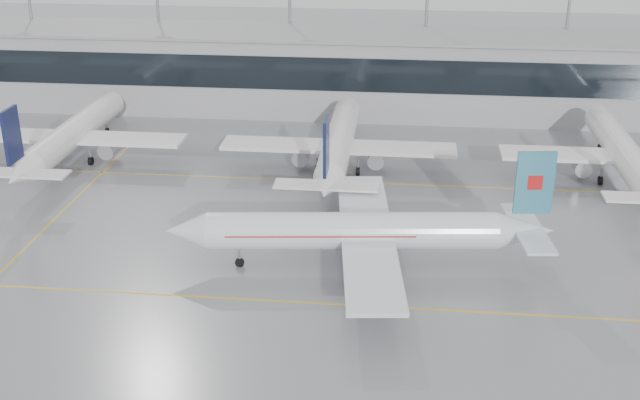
# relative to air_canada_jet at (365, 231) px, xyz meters

# --- Properties ---
(ground) EXTENTS (320.00, 320.00, 0.00)m
(ground) POSITION_rel_air_canada_jet_xyz_m (-4.81, -7.57, -3.78)
(ground) COLOR gray
(ground) RESTS_ON ground
(taxi_line_main) EXTENTS (120.00, 0.25, 0.01)m
(taxi_line_main) POSITION_rel_air_canada_jet_xyz_m (-4.81, -7.57, -3.78)
(taxi_line_main) COLOR yellow
(taxi_line_main) RESTS_ON ground
(taxi_line_north) EXTENTS (120.00, 0.25, 0.01)m
(taxi_line_north) POSITION_rel_air_canada_jet_xyz_m (-4.81, 22.43, -3.78)
(taxi_line_north) COLOR yellow
(taxi_line_north) RESTS_ON ground
(taxi_line_cross) EXTENTS (0.25, 60.00, 0.01)m
(taxi_line_cross) POSITION_rel_air_canada_jet_xyz_m (-34.81, 7.43, -3.78)
(taxi_line_cross) COLOR yellow
(taxi_line_cross) RESTS_ON ground
(terminal) EXTENTS (180.00, 15.00, 12.00)m
(terminal) POSITION_rel_air_canada_jet_xyz_m (-4.81, 54.43, 2.22)
(terminal) COLOR #969699
(terminal) RESTS_ON ground
(terminal_glass) EXTENTS (180.00, 0.20, 5.00)m
(terminal_glass) POSITION_rel_air_canada_jet_xyz_m (-4.81, 46.88, 3.72)
(terminal_glass) COLOR black
(terminal_glass) RESTS_ON ground
(terminal_roof) EXTENTS (182.00, 16.00, 0.40)m
(terminal_roof) POSITION_rel_air_canada_jet_xyz_m (-4.81, 54.43, 8.42)
(terminal_roof) COLOR gray
(terminal_roof) RESTS_ON ground
(light_masts) EXTENTS (156.40, 1.00, 22.60)m
(light_masts) POSITION_rel_air_canada_jet_xyz_m (-4.81, 60.43, 9.56)
(light_masts) COLOR gray
(light_masts) RESTS_ON ground
(air_canada_jet) EXTENTS (37.52, 30.43, 11.88)m
(air_canada_jet) POSITION_rel_air_canada_jet_xyz_m (0.00, 0.00, 0.00)
(air_canada_jet) COLOR white
(air_canada_jet) RESTS_ON ground
(parked_jet_b) EXTENTS (29.64, 36.96, 11.72)m
(parked_jet_b) POSITION_rel_air_canada_jet_xyz_m (-39.81, 26.11, -0.07)
(parked_jet_b) COLOR white
(parked_jet_b) RESTS_ON ground
(parked_jet_c) EXTENTS (29.64, 36.96, 11.72)m
(parked_jet_c) POSITION_rel_air_canada_jet_xyz_m (-4.81, 26.11, -0.07)
(parked_jet_c) COLOR white
(parked_jet_c) RESTS_ON ground
(parked_jet_d) EXTENTS (29.64, 36.96, 11.72)m
(parked_jet_d) POSITION_rel_air_canada_jet_xyz_m (30.19, 26.11, -0.07)
(parked_jet_d) COLOR white
(parked_jet_d) RESTS_ON ground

